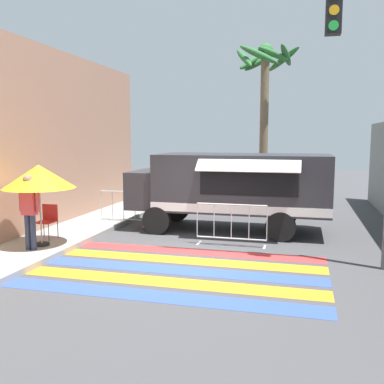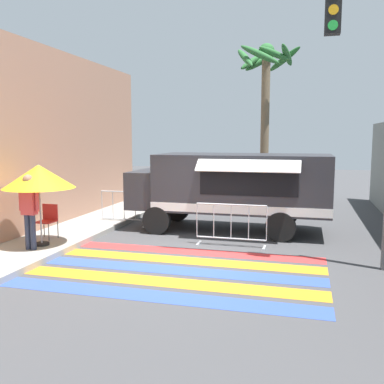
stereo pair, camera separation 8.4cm
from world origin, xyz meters
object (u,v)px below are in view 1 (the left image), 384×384
(barricade_front, at_px, (231,225))
(barricade_side, at_px, (124,209))
(patio_umbrella, at_px, (39,177))
(traffic_signal_pole, at_px, (361,67))
(folding_chair, at_px, (48,218))
(vendor_person, at_px, (29,207))
(food_truck, at_px, (228,184))
(palm_tree, at_px, (265,89))

(barricade_front, height_order, barricade_side, same)
(patio_umbrella, bearing_deg, traffic_signal_pole, 4.25)
(traffic_signal_pole, xyz_separation_m, barricade_side, (-6.57, 2.87, -3.70))
(folding_chair, bearing_deg, traffic_signal_pole, -8.54)
(folding_chair, relative_size, vendor_person, 0.50)
(barricade_front, bearing_deg, traffic_signal_pole, -21.95)
(patio_umbrella, bearing_deg, food_truck, 41.08)
(folding_chair, bearing_deg, patio_umbrella, -76.21)
(food_truck, bearing_deg, barricade_front, -76.98)
(traffic_signal_pole, height_order, patio_umbrella, traffic_signal_pole)
(vendor_person, height_order, barricade_side, vendor_person)
(barricade_front, relative_size, barricade_side, 1.18)
(barricade_front, bearing_deg, vendor_person, -154.76)
(food_truck, bearing_deg, traffic_signal_pole, -42.47)
(patio_umbrella, bearing_deg, folding_chair, 111.08)
(traffic_signal_pole, distance_m, folding_chair, 8.34)
(traffic_signal_pole, xyz_separation_m, patio_umbrella, (-7.27, -0.54, -2.39))
(food_truck, relative_size, folding_chair, 6.57)
(patio_umbrella, bearing_deg, palm_tree, 58.10)
(traffic_signal_pole, xyz_separation_m, barricade_front, (-2.82, 1.14, -3.69))
(food_truck, relative_size, barricade_front, 3.20)
(barricade_side, height_order, palm_tree, palm_tree)
(palm_tree, bearing_deg, barricade_side, -134.00)
(folding_chair, relative_size, barricade_front, 0.49)
(patio_umbrella, relative_size, folding_chair, 2.23)
(food_truck, height_order, palm_tree, palm_tree)
(vendor_person, distance_m, barricade_side, 3.95)
(vendor_person, relative_size, barricade_front, 0.97)
(food_truck, distance_m, patio_umbrella, 5.36)
(traffic_signal_pole, relative_size, barricade_front, 3.44)
(patio_umbrella, distance_m, barricade_front, 4.93)
(folding_chair, xyz_separation_m, barricade_side, (0.97, 2.70, -0.15))
(folding_chair, distance_m, palm_tree, 9.33)
(traffic_signal_pole, distance_m, patio_umbrella, 7.67)
(food_truck, distance_m, traffic_signal_pole, 5.23)
(folding_chair, xyz_separation_m, barricade_front, (4.72, 0.97, -0.14))
(barricade_side, bearing_deg, food_truck, 1.77)
(folding_chair, height_order, vendor_person, vendor_person)
(traffic_signal_pole, xyz_separation_m, folding_chair, (-7.54, 0.17, -3.55))
(vendor_person, bearing_deg, traffic_signal_pole, -3.57)
(food_truck, bearing_deg, folding_chair, -146.87)
(patio_umbrella, height_order, palm_tree, palm_tree)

